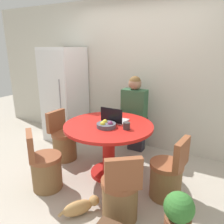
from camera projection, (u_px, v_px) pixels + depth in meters
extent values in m
plane|color=#B2A899|center=(102.00, 183.00, 2.97)|extent=(12.00, 12.00, 0.00)
cube|color=beige|center=(143.00, 76.00, 3.82)|extent=(7.00, 0.06, 2.60)
cube|color=white|center=(65.00, 94.00, 4.27)|extent=(0.66, 0.69, 1.78)
cube|color=silver|center=(52.00, 98.00, 3.97)|extent=(0.64, 0.01, 1.68)
cylinder|color=gray|center=(60.00, 94.00, 3.84)|extent=(0.02, 0.02, 0.54)
cylinder|color=red|center=(109.00, 172.00, 3.20)|extent=(0.52, 0.52, 0.05)
cylinder|color=red|center=(109.00, 149.00, 3.10)|extent=(0.17, 0.17, 0.68)
cylinder|color=red|center=(109.00, 126.00, 3.00)|extent=(1.23, 1.23, 0.04)
cylinder|color=brown|center=(120.00, 201.00, 2.33)|extent=(0.38, 0.38, 0.41)
cylinder|color=brown|center=(120.00, 182.00, 2.27)|extent=(0.40, 0.40, 0.06)
cube|color=brown|center=(124.00, 174.00, 2.06)|extent=(0.33, 0.27, 0.33)
cylinder|color=brown|center=(65.00, 147.00, 3.59)|extent=(0.38, 0.38, 0.41)
cylinder|color=brown|center=(64.00, 134.00, 3.53)|extent=(0.40, 0.40, 0.06)
cube|color=brown|center=(56.00, 121.00, 3.55)|extent=(0.10, 0.37, 0.33)
cylinder|color=brown|center=(165.00, 182.00, 2.67)|extent=(0.38, 0.38, 0.41)
cylinder|color=brown|center=(167.00, 165.00, 2.60)|extent=(0.40, 0.40, 0.06)
cube|color=brown|center=(182.00, 154.00, 2.46)|extent=(0.12, 0.37, 0.33)
cylinder|color=brown|center=(47.00, 174.00, 2.84)|extent=(0.38, 0.38, 0.41)
cylinder|color=brown|center=(45.00, 158.00, 2.77)|extent=(0.40, 0.40, 0.06)
cube|color=brown|center=(30.00, 146.00, 2.66)|extent=(0.33, 0.28, 0.33)
cube|color=#2D2D38|center=(136.00, 137.00, 3.91)|extent=(0.28, 0.16, 0.46)
cube|color=#2D2D38|center=(135.00, 122.00, 3.77)|extent=(0.32, 0.36, 0.14)
cube|color=#2D5638|center=(134.00, 105.00, 3.61)|extent=(0.40, 0.22, 0.52)
sphere|color=#936B51|center=(135.00, 84.00, 3.51)|extent=(0.21, 0.21, 0.21)
sphere|color=brown|center=(135.00, 82.00, 3.50)|extent=(0.19, 0.19, 0.19)
cube|color=#B7B7BC|center=(115.00, 120.00, 3.13)|extent=(0.33, 0.25, 0.02)
cube|color=black|center=(111.00, 115.00, 2.99)|extent=(0.33, 0.01, 0.20)
cylinder|color=#4C4C56|center=(106.00, 125.00, 2.87)|extent=(0.26, 0.26, 0.05)
sphere|color=#7A2D5B|center=(110.00, 124.00, 2.84)|extent=(0.07, 0.07, 0.07)
sphere|color=gold|center=(105.00, 122.00, 2.91)|extent=(0.07, 0.07, 0.07)
sphere|color=gold|center=(103.00, 124.00, 2.83)|extent=(0.07, 0.07, 0.07)
cylinder|color=#383333|center=(127.00, 126.00, 2.80)|extent=(0.09, 0.09, 0.09)
ellipsoid|color=tan|center=(78.00, 208.00, 2.40)|extent=(0.30, 0.35, 0.17)
sphere|color=tan|center=(94.00, 200.00, 2.47)|extent=(0.12, 0.12, 0.12)
cylinder|color=tan|center=(64.00, 211.00, 2.33)|extent=(0.11, 0.13, 0.11)
sphere|color=#387A33|center=(179.00, 207.00, 2.10)|extent=(0.30, 0.30, 0.30)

